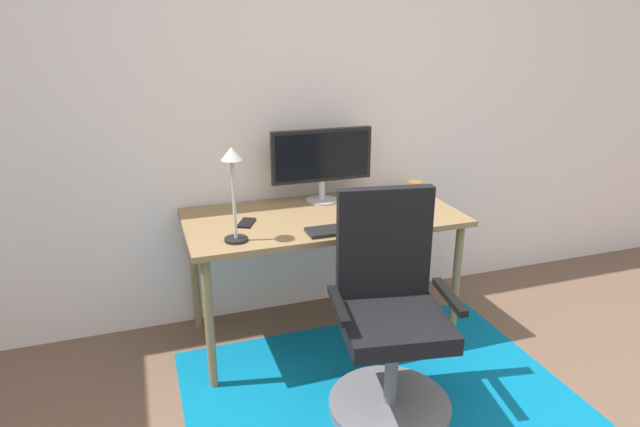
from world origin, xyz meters
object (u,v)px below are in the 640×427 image
Objects in this scene: computer_mouse at (399,218)px; coffee_cup at (415,191)px; keyboard at (349,228)px; cell_phone at (246,223)px; desk_lamp at (233,177)px; monitor at (322,158)px; office_chair at (390,329)px; desk at (323,226)px.

computer_mouse is 0.40m from coffee_cup.
coffee_cup reaches higher than keyboard.
cell_phone is 0.31× the size of desk_lamp.
monitor is 0.58m from coffee_cup.
computer_mouse is at bearing -58.81° from monitor.
computer_mouse is 0.79m from cell_phone.
desk_lamp is 0.44× the size of office_chair.
monitor is at bearing 100.25° from office_chair.
office_chair is (-0.26, -0.46, -0.34)m from computer_mouse.
cell_phone is 0.91m from office_chair.
office_chair is at bearing -85.77° from keyboard.
office_chair reaches higher than coffee_cup.
keyboard is 4.13× the size of computer_mouse.
monitor is 1.08m from office_chair.
office_chair reaches higher than computer_mouse.
cell_phone is (-0.47, 0.25, -0.00)m from keyboard.
desk is 0.61m from coffee_cup.
desk_lamp is at bearing 179.76° from computer_mouse.
monitor is 0.57m from computer_mouse.
desk is 3.24× the size of desk_lamp.
desk is at bearing 100.49° from keyboard.
monitor reaches higher than coffee_cup.
desk is at bearing 106.26° from office_chair.
coffee_cup is at bearing -15.31° from monitor.
computer_mouse reaches higher than cell_phone.
desk is at bearing -107.89° from monitor.
desk is 0.42m from computer_mouse.
desk_lamp reaches higher than monitor.
office_chair reaches higher than desk.
monitor is at bearing 87.41° from keyboard.
computer_mouse is at bearing 10.69° from cell_phone.
desk_lamp is (-1.10, -0.30, 0.26)m from coffee_cup.
monitor is 0.57× the size of office_chair.
keyboard is at bearing -4.12° from desk_lamp.
monitor is 0.73m from desk_lamp.
monitor reaches higher than office_chair.
coffee_cup is at bearing 31.77° from keyboard.
keyboard is 0.29m from computer_mouse.
desk_lamp is (-0.58, -0.44, 0.06)m from monitor.
keyboard is 0.54m from office_chair.
desk is 2.51× the size of monitor.
monitor is at bearing 164.69° from coffee_cup.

